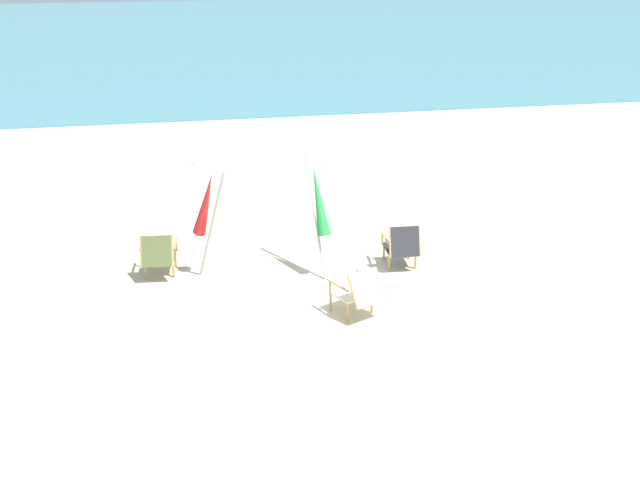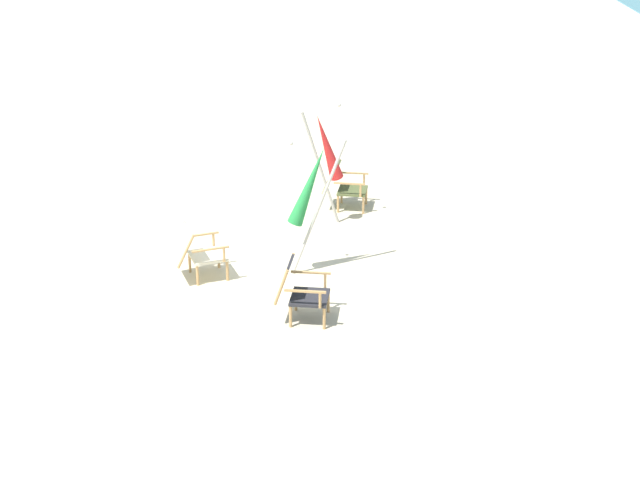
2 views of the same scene
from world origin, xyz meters
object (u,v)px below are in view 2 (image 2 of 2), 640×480
at_px(beach_chair_front_right, 343,184).
at_px(umbrella_furled_green, 310,188).
at_px(umbrella_furled_red, 327,148).
at_px(beach_chair_far_center, 298,289).
at_px(beach_chair_back_left, 196,251).

xyz_separation_m(beach_chair_front_right, umbrella_furled_green, (2.66, -0.36, 0.87)).
bearing_deg(umbrella_furled_green, umbrella_furled_red, 175.85).
relative_size(beach_chair_far_center, umbrella_furled_green, 0.41).
relative_size(beach_chair_back_left, umbrella_furled_green, 0.46).
bearing_deg(beach_chair_front_right, beach_chair_back_left, -33.39).
bearing_deg(beach_chair_far_center, umbrella_furled_green, 178.28).
height_order(beach_chair_far_center, umbrella_furled_green, umbrella_furled_green).
height_order(beach_chair_front_right, beach_chair_back_left, beach_chair_front_right).
bearing_deg(umbrella_furled_red, umbrella_furled_green, -4.15).
xyz_separation_m(beach_chair_front_right, beach_chair_far_center, (4.11, -0.41, 0.01)).
height_order(umbrella_furled_red, umbrella_furled_green, umbrella_furled_red).
bearing_deg(umbrella_furled_red, beach_chair_back_left, -38.85).
xyz_separation_m(umbrella_furled_red, umbrella_furled_green, (1.83, -0.13, -0.01)).
bearing_deg(beach_chair_front_right, umbrella_furled_green, -7.81).
distance_m(beach_chair_far_center, umbrella_furled_green, 1.69).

